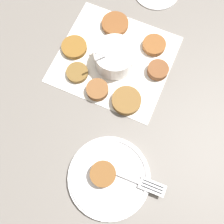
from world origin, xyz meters
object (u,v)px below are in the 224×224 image
(serving_plate, at_px, (109,177))
(fork, at_px, (139,181))
(sauce_bowl, at_px, (115,57))
(fritter_on_plate, at_px, (103,174))

(serving_plate, bearing_deg, fork, -155.75)
(fork, bearing_deg, sauce_bowl, -47.91)
(fritter_on_plate, xyz_separation_m, fork, (-0.08, -0.03, -0.01))
(sauce_bowl, relative_size, fork, 0.72)
(sauce_bowl, height_order, fork, sauce_bowl)
(fritter_on_plate, distance_m, fork, 0.09)
(sauce_bowl, xyz_separation_m, serving_plate, (-0.16, 0.28, -0.02))
(sauce_bowl, bearing_deg, fritter_on_plate, 116.92)
(sauce_bowl, distance_m, fork, 0.34)
(sauce_bowl, distance_m, serving_plate, 0.32)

